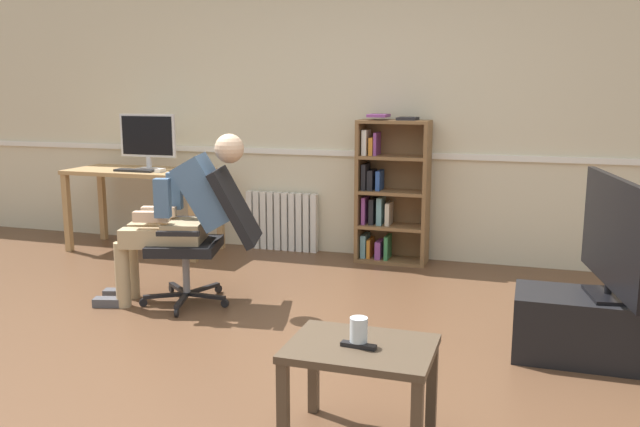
{
  "coord_description": "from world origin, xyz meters",
  "views": [
    {
      "loc": [
        1.42,
        -3.13,
        1.48
      ],
      "look_at": [
        0.15,
        0.85,
        0.7
      ],
      "focal_mm": 37.26,
      "sensor_mm": 36.0,
      "label": 1
    }
  ],
  "objects_px": {
    "computer_desk": "(143,181)",
    "keyboard": "(135,170)",
    "spare_remote": "(358,345)",
    "radiator": "(282,221)",
    "bookshelf": "(388,193)",
    "office_chair": "(208,231)",
    "tv_stand": "(605,329)",
    "tv_screen": "(613,235)",
    "drinking_glass": "(359,332)",
    "computer_mouse": "(160,170)",
    "coffee_table": "(361,361)",
    "person_seated": "(182,213)",
    "imac_monitor": "(148,137)"
  },
  "relations": [
    {
      "from": "radiator",
      "to": "coffee_table",
      "type": "xyz_separation_m",
      "value": [
        1.55,
        -3.13,
        0.09
      ]
    },
    {
      "from": "office_chair",
      "to": "coffee_table",
      "type": "relative_size",
      "value": 1.58
    },
    {
      "from": "tv_screen",
      "to": "spare_remote",
      "type": "height_order",
      "value": "tv_screen"
    },
    {
      "from": "coffee_table",
      "to": "spare_remote",
      "type": "relative_size",
      "value": 4.04
    },
    {
      "from": "computer_desk",
      "to": "spare_remote",
      "type": "relative_size",
      "value": 9.17
    },
    {
      "from": "person_seated",
      "to": "drinking_glass",
      "type": "distance_m",
      "value": 2.2
    },
    {
      "from": "person_seated",
      "to": "spare_remote",
      "type": "bearing_deg",
      "value": 32.36
    },
    {
      "from": "computer_desk",
      "to": "drinking_glass",
      "type": "distance_m",
      "value": 3.9
    },
    {
      "from": "bookshelf",
      "to": "office_chair",
      "type": "bearing_deg",
      "value": -121.55
    },
    {
      "from": "imac_monitor",
      "to": "tv_stand",
      "type": "bearing_deg",
      "value": -22.33
    },
    {
      "from": "person_seated",
      "to": "spare_remote",
      "type": "height_order",
      "value": "person_seated"
    },
    {
      "from": "person_seated",
      "to": "keyboard",
      "type": "bearing_deg",
      "value": -151.45
    },
    {
      "from": "computer_desk",
      "to": "computer_mouse",
      "type": "distance_m",
      "value": 0.31
    },
    {
      "from": "bookshelf",
      "to": "coffee_table",
      "type": "bearing_deg",
      "value": -80.1
    },
    {
      "from": "computer_desk",
      "to": "keyboard",
      "type": "bearing_deg",
      "value": -84.41
    },
    {
      "from": "imac_monitor",
      "to": "bookshelf",
      "type": "height_order",
      "value": "bookshelf"
    },
    {
      "from": "spare_remote",
      "to": "coffee_table",
      "type": "bearing_deg",
      "value": -178.55
    },
    {
      "from": "office_chair",
      "to": "person_seated",
      "type": "distance_m",
      "value": 0.21
    },
    {
      "from": "bookshelf",
      "to": "tv_screen",
      "type": "relative_size",
      "value": 1.25
    },
    {
      "from": "computer_mouse",
      "to": "radiator",
      "type": "xyz_separation_m",
      "value": [
        0.96,
        0.51,
        -0.5
      ]
    },
    {
      "from": "tv_stand",
      "to": "drinking_glass",
      "type": "relative_size",
      "value": 7.99
    },
    {
      "from": "office_chair",
      "to": "keyboard",
      "type": "bearing_deg",
      "value": -146.24
    },
    {
      "from": "imac_monitor",
      "to": "radiator",
      "type": "bearing_deg",
      "value": 14.65
    },
    {
      "from": "computer_mouse",
      "to": "tv_screen",
      "type": "height_order",
      "value": "tv_screen"
    },
    {
      "from": "computer_mouse",
      "to": "keyboard",
      "type": "bearing_deg",
      "value": -175.35
    },
    {
      "from": "bookshelf",
      "to": "keyboard",
      "type": "bearing_deg",
      "value": -169.02
    },
    {
      "from": "keyboard",
      "to": "computer_mouse",
      "type": "bearing_deg",
      "value": 4.65
    },
    {
      "from": "computer_desk",
      "to": "imac_monitor",
      "type": "distance_m",
      "value": 0.4
    },
    {
      "from": "keyboard",
      "to": "drinking_glass",
      "type": "relative_size",
      "value": 3.08
    },
    {
      "from": "bookshelf",
      "to": "tv_screen",
      "type": "distance_m",
      "value": 2.4
    },
    {
      "from": "coffee_table",
      "to": "spare_remote",
      "type": "height_order",
      "value": "spare_remote"
    },
    {
      "from": "office_chair",
      "to": "drinking_glass",
      "type": "height_order",
      "value": "office_chair"
    },
    {
      "from": "tv_stand",
      "to": "tv_screen",
      "type": "distance_m",
      "value": 0.53
    },
    {
      "from": "bookshelf",
      "to": "office_chair",
      "type": "xyz_separation_m",
      "value": [
        -0.94,
        -1.54,
        -0.08
      ]
    },
    {
      "from": "computer_desk",
      "to": "tv_screen",
      "type": "distance_m",
      "value": 4.12
    },
    {
      "from": "spare_remote",
      "to": "tv_stand",
      "type": "bearing_deg",
      "value": 145.23
    },
    {
      "from": "bookshelf",
      "to": "tv_stand",
      "type": "xyz_separation_m",
      "value": [
        1.6,
        -1.78,
        -0.42
      ]
    },
    {
      "from": "spare_remote",
      "to": "radiator",
      "type": "bearing_deg",
      "value": -148.67
    },
    {
      "from": "coffee_table",
      "to": "drinking_glass",
      "type": "xyz_separation_m",
      "value": [
        -0.01,
        -0.01,
        0.13
      ]
    },
    {
      "from": "keyboard",
      "to": "computer_mouse",
      "type": "xyz_separation_m",
      "value": [
        0.25,
        0.02,
        0.01
      ]
    },
    {
      "from": "office_chair",
      "to": "person_seated",
      "type": "bearing_deg",
      "value": -90.0
    },
    {
      "from": "office_chair",
      "to": "drinking_glass",
      "type": "distance_m",
      "value": 2.1
    },
    {
      "from": "computer_mouse",
      "to": "computer_desk",
      "type": "bearing_deg",
      "value": 155.18
    },
    {
      "from": "keyboard",
      "to": "drinking_glass",
      "type": "xyz_separation_m",
      "value": [
        2.75,
        -2.61,
        -0.27
      ]
    },
    {
      "from": "bookshelf",
      "to": "coffee_table",
      "type": "height_order",
      "value": "bookshelf"
    },
    {
      "from": "tv_screen",
      "to": "coffee_table",
      "type": "bearing_deg",
      "value": 129.24
    },
    {
      "from": "tv_stand",
      "to": "computer_desk",
      "type": "bearing_deg",
      "value": 158.79
    },
    {
      "from": "imac_monitor",
      "to": "drinking_glass",
      "type": "distance_m",
      "value": 3.98
    },
    {
      "from": "tv_screen",
      "to": "drinking_glass",
      "type": "bearing_deg",
      "value": 129.29
    },
    {
      "from": "imac_monitor",
      "to": "person_seated",
      "type": "distance_m",
      "value": 1.81
    }
  ]
}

